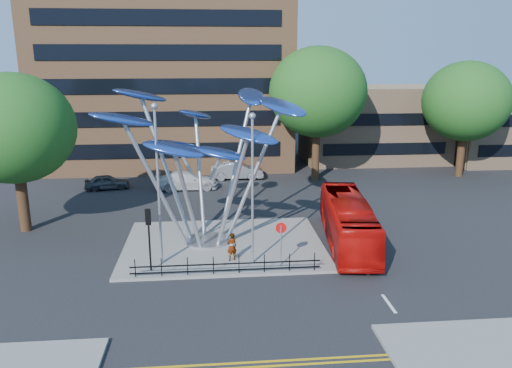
{
  "coord_description": "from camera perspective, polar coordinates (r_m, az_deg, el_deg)",
  "views": [
    {
      "loc": [
        -1.68,
        -22.55,
        11.36
      ],
      "look_at": [
        0.78,
        4.0,
        4.39
      ],
      "focal_mm": 35.0,
      "sensor_mm": 36.0,
      "label": 1
    }
  ],
  "objects": [
    {
      "name": "double_yellow_far",
      "position": [
        19.9,
        0.53,
        -20.15
      ],
      "size": [
        40.0,
        0.12,
        0.01
      ],
      "primitive_type": "cube",
      "color": "gold",
      "rests_on": "ground"
    },
    {
      "name": "traffic_island",
      "position": [
        30.71,
        -3.69,
        -6.95
      ],
      "size": [
        12.0,
        9.0,
        0.15
      ],
      "primitive_type": "cube",
      "color": "slate",
      "rests_on": "ground"
    },
    {
      "name": "low_building_far",
      "position": [
        60.17,
        26.66,
        5.59
      ],
      "size": [
        12.0,
        8.0,
        7.0
      ],
      "primitive_type": "cube",
      "color": "tan",
      "rests_on": "ground"
    },
    {
      "name": "leaf_sculpture",
      "position": [
        29.58,
        -6.02,
        5.84
      ],
      "size": [
        12.72,
        9.54,
        9.51
      ],
      "color": "#9EA0A5",
      "rests_on": "traffic_island"
    },
    {
      "name": "street_lamp_right",
      "position": [
        26.4,
        -0.41,
        0.92
      ],
      "size": [
        0.36,
        0.36,
        8.3
      ],
      "color": "#9EA0A5",
      "rests_on": "traffic_island"
    },
    {
      "name": "low_building_near",
      "position": [
        55.93,
        13.27,
        6.69
      ],
      "size": [
        15.0,
        8.0,
        8.0
      ],
      "primitive_type": "cube",
      "color": "tan",
      "rests_on": "ground"
    },
    {
      "name": "tree_left",
      "position": [
        35.1,
        -25.93,
        5.71
      ],
      "size": [
        7.6,
        7.6,
        10.32
      ],
      "color": "black",
      "rests_on": "ground"
    },
    {
      "name": "red_bus",
      "position": [
        31.12,
        10.45,
        -4.21
      ],
      "size": [
        3.66,
        10.5,
        2.86
      ],
      "primitive_type": "imported",
      "rotation": [
        0.0,
        0.0,
        -0.12
      ],
      "color": "#B80B08",
      "rests_on": "ground"
    },
    {
      "name": "pedestrian",
      "position": [
        28.01,
        -2.79,
        -7.17
      ],
      "size": [
        0.69,
        0.57,
        1.62
      ],
      "primitive_type": "imported",
      "rotation": [
        0.0,
        0.0,
        3.5
      ],
      "color": "gray",
      "rests_on": "traffic_island"
    },
    {
      "name": "parked_car_left",
      "position": [
        44.93,
        -16.66,
        0.21
      ],
      "size": [
        3.96,
        2.13,
        1.28
      ],
      "primitive_type": "imported",
      "rotation": [
        0.0,
        0.0,
        1.74
      ],
      "color": "#3F4246",
      "rests_on": "ground"
    },
    {
      "name": "pedestrian_railing_front",
      "position": [
        26.56,
        -3.42,
        -9.39
      ],
      "size": [
        10.0,
        0.06,
        1.0
      ],
      "color": "black",
      "rests_on": "traffic_island"
    },
    {
      "name": "tree_far",
      "position": [
        50.63,
        22.88,
        8.69
      ],
      "size": [
        8.0,
        8.0,
        10.81
      ],
      "color": "black",
      "rests_on": "ground"
    },
    {
      "name": "no_entry_sign_island",
      "position": [
        27.07,
        2.87,
        -6.01
      ],
      "size": [
        0.6,
        0.1,
        2.45
      ],
      "color": "#9EA0A5",
      "rests_on": "traffic_island"
    },
    {
      "name": "parked_car_mid",
      "position": [
        46.63,
        -2.19,
        1.55
      ],
      "size": [
        4.91,
        1.8,
        1.61
      ],
      "primitive_type": "imported",
      "rotation": [
        0.0,
        0.0,
        1.55
      ],
      "color": "#A5A7AD",
      "rests_on": "ground"
    },
    {
      "name": "brick_tower",
      "position": [
        54.84,
        -10.33,
        18.23
      ],
      "size": [
        25.0,
        15.0,
        30.0
      ],
      "primitive_type": "cube",
      "color": "#946540",
      "rests_on": "ground"
    },
    {
      "name": "traffic_light_island",
      "position": [
        26.74,
        -12.17,
        -4.79
      ],
      "size": [
        0.28,
        0.18,
        3.42
      ],
      "color": "black",
      "rests_on": "traffic_island"
    },
    {
      "name": "tree_right",
      "position": [
        45.71,
        7.05,
        10.37
      ],
      "size": [
        8.8,
        8.8,
        12.11
      ],
      "color": "black",
      "rests_on": "ground"
    },
    {
      "name": "street_lamp_left",
      "position": [
        26.88,
        -11.19,
        1.46
      ],
      "size": [
        0.36,
        0.36,
        8.8
      ],
      "color": "#9EA0A5",
      "rests_on": "traffic_island"
    },
    {
      "name": "ground",
      "position": [
        25.31,
        -0.95,
        -12.03
      ],
      "size": [
        120.0,
        120.0,
        0.0
      ],
      "primitive_type": "plane",
      "color": "black",
      "rests_on": "ground"
    },
    {
      "name": "parked_car_right",
      "position": [
        43.45,
        -7.88,
        0.39
      ],
      "size": [
        5.38,
        2.42,
        1.53
      ],
      "primitive_type": "imported",
      "rotation": [
        0.0,
        0.0,
        1.62
      ],
      "color": "silver",
      "rests_on": "ground"
    },
    {
      "name": "double_yellow_near",
      "position": [
        20.14,
        0.44,
        -19.67
      ],
      "size": [
        40.0,
        0.12,
        0.01
      ],
      "primitive_type": "cube",
      "color": "gold",
      "rests_on": "ground"
    }
  ]
}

